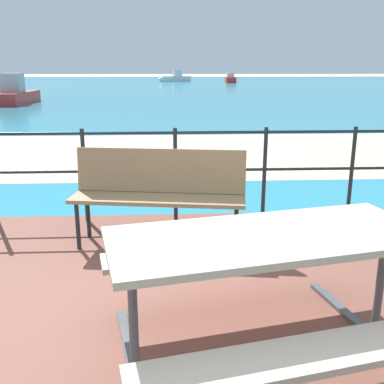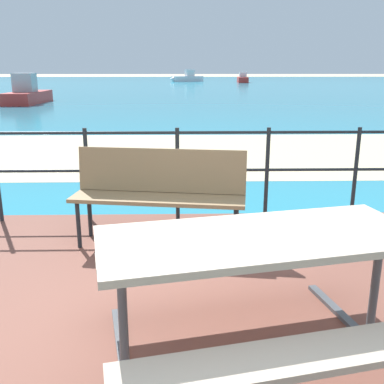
{
  "view_description": "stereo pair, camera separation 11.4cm",
  "coord_description": "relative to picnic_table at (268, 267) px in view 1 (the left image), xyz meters",
  "views": [
    {
      "loc": [
        -0.06,
        -2.31,
        1.71
      ],
      "look_at": [
        0.14,
        1.62,
        0.6
      ],
      "focal_mm": 41.44,
      "sensor_mm": 36.0,
      "label": 1
    },
    {
      "loc": [
        0.05,
        -2.31,
        1.71
      ],
      "look_at": [
        0.14,
        1.62,
        0.6
      ],
      "focal_mm": 41.44,
      "sensor_mm": 36.0,
      "label": 2
    }
  ],
  "objects": [
    {
      "name": "beach_strip",
      "position": [
        -0.47,
        6.87,
        -0.65
      ],
      "size": [
        54.01,
        5.02,
        0.01
      ],
      "primitive_type": "cube",
      "rotation": [
        0.0,
        0.0,
        0.0
      ],
      "color": "beige",
      "rests_on": "ground"
    },
    {
      "name": "sea_water",
      "position": [
        -0.47,
        40.1,
        -0.65
      ],
      "size": [
        90.0,
        90.0,
        0.01
      ],
      "primitive_type": "cube",
      "color": "teal",
      "rests_on": "ground"
    },
    {
      "name": "patio_paving",
      "position": [
        -0.47,
        0.1,
        -0.62
      ],
      "size": [
        6.4,
        5.2,
        0.06
      ],
      "primitive_type": "cube",
      "color": "brown",
      "rests_on": "ground"
    },
    {
      "name": "park_bench",
      "position": [
        -0.64,
        1.85,
        -0.04
      ],
      "size": [
        1.67,
        0.66,
        0.91
      ],
      "rotation": [
        0.0,
        0.0,
        -0.15
      ],
      "color": "#8C704C",
      "rests_on": "patio_paving"
    },
    {
      "name": "boat_mid",
      "position": [
        0.27,
        54.79,
        -0.21
      ],
      "size": [
        4.31,
        2.85,
        1.46
      ],
      "rotation": [
        0.0,
        0.0,
        3.63
      ],
      "color": "silver",
      "rests_on": "sea_water"
    },
    {
      "name": "boat_far",
      "position": [
        -7.97,
        20.18,
        -0.22
      ],
      "size": [
        1.31,
        4.43,
        1.44
      ],
      "rotation": [
        0.0,
        0.0,
        1.57
      ],
      "color": "red",
      "rests_on": "sea_water"
    },
    {
      "name": "railing_fence",
      "position": [
        -0.47,
        2.51,
        0.04
      ],
      "size": [
        5.94,
        0.04,
        1.03
      ],
      "color": "#1E2328",
      "rests_on": "patio_paving"
    },
    {
      "name": "ground_plane",
      "position": [
        -0.47,
        0.1,
        -0.65
      ],
      "size": [
        240.0,
        240.0,
        0.0
      ],
      "primitive_type": "plane",
      "color": "beige"
    },
    {
      "name": "boat_near",
      "position": [
        6.8,
        51.73,
        -0.26
      ],
      "size": [
        1.51,
        5.62,
        1.16
      ],
      "rotation": [
        0.0,
        0.0,
        1.49
      ],
      "color": "red",
      "rests_on": "sea_water"
    },
    {
      "name": "picnic_table",
      "position": [
        0.0,
        0.0,
        0.0
      ],
      "size": [
        2.0,
        1.77,
        0.79
      ],
      "rotation": [
        0.0,
        0.0,
        0.21
      ],
      "color": "tan",
      "rests_on": "patio_paving"
    }
  ]
}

